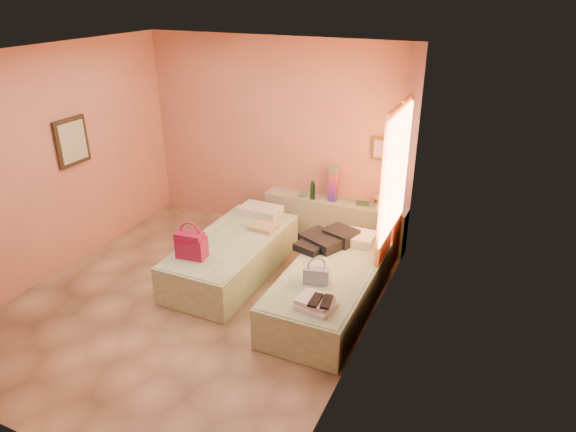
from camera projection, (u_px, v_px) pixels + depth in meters
name	position (u px, v px, depth m)	size (l,w,h in m)	color
ground	(195.00, 301.00, 6.07)	(4.50, 4.50, 0.00)	tan
room_walls	(227.00, 145.00, 5.72)	(4.02, 4.51, 2.81)	tan
headboard_ledge	(334.00, 222.00, 7.31)	(2.05, 0.30, 0.65)	#9DA98A
bed_left	(233.00, 256.00, 6.55)	(0.90, 2.00, 0.50)	beige
bed_right	(329.00, 290.00, 5.82)	(0.90, 2.00, 0.50)	beige
water_bottle	(313.00, 191.00, 7.18)	(0.07, 0.07, 0.25)	#14381F
rainbow_box	(333.00, 184.00, 7.08)	(0.11, 0.11, 0.49)	#9A1240
small_dish	(303.00, 195.00, 7.33)	(0.13, 0.13, 0.03)	#4A8969
green_book	(362.00, 204.00, 7.05)	(0.17, 0.13, 0.03)	#284C33
flower_vase	(379.00, 201.00, 6.84)	(0.19, 0.19, 0.24)	silver
magenta_handbag	(191.00, 245.00, 5.96)	(0.34, 0.19, 0.32)	#9A1240
khaki_garment	(263.00, 227.00, 6.69)	(0.34, 0.27, 0.06)	tan
clothes_pile	(326.00, 240.00, 6.24)	(0.54, 0.54, 0.16)	black
blue_handbag	(316.00, 276.00, 5.47)	(0.27, 0.12, 0.17)	#4462A4
towel_stack	(316.00, 304.00, 5.06)	(0.35, 0.30, 0.10)	white
sandal_pair	(321.00, 301.00, 4.99)	(0.18, 0.24, 0.03)	black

